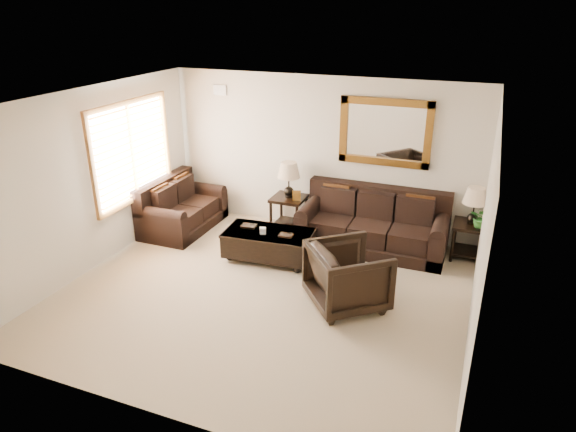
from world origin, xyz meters
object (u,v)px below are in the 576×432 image
at_px(coffee_table, 269,242).
at_px(armchair, 348,273).
at_px(loveseat, 180,210).
at_px(end_table_right, 473,213).
at_px(end_table_left, 289,186).
at_px(sofa, 373,227).

height_order(coffee_table, armchair, armchair).
relative_size(loveseat, armchair, 1.67).
height_order(end_table_right, armchair, end_table_right).
xyz_separation_m(loveseat, end_table_left, (1.85, 0.64, 0.49)).
xyz_separation_m(end_table_left, coffee_table, (0.12, -1.18, -0.53)).
xyz_separation_m(loveseat, armchair, (3.49, -1.40, 0.15)).
height_order(loveseat, end_table_right, end_table_right).
bearing_deg(end_table_right, coffee_table, -158.00).
relative_size(sofa, coffee_table, 1.66).
xyz_separation_m(end_table_right, armchair, (-1.43, -2.05, -0.30)).
bearing_deg(end_table_right, loveseat, -172.43).
bearing_deg(armchair, loveseat, 28.58).
distance_m(loveseat, coffee_table, 2.04).
distance_m(sofa, end_table_left, 1.63).
xyz_separation_m(end_table_left, armchair, (1.64, -2.04, -0.34)).
xyz_separation_m(loveseat, end_table_right, (4.92, 0.65, 0.45)).
bearing_deg(armchair, coffee_table, 20.90).
relative_size(sofa, end_table_left, 1.90).
bearing_deg(loveseat, sofa, -81.73).
xyz_separation_m(sofa, end_table_right, (1.51, 0.16, 0.42)).
bearing_deg(coffee_table, end_table_left, 91.20).
bearing_deg(coffee_table, sofa, 31.11).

